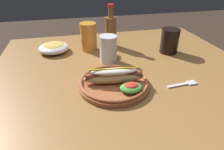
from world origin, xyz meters
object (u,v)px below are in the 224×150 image
side_bowl (54,47)px  soda_cup (170,41)px  water_cup (108,49)px  extra_cup (89,37)px  glass_bottle (111,31)px  fork (184,84)px  hot_dog_plate (115,81)px

side_bowl → soda_cup: bearing=-13.0°
water_cup → extra_cup: size_ratio=0.87×
glass_bottle → side_bowl: bearing=-177.2°
soda_cup → extra_cup: size_ratio=0.86×
glass_bottle → side_bowl: (-0.30, -0.01, -0.06)m
glass_bottle → side_bowl: size_ratio=1.45×
fork → water_cup: bearing=128.2°
glass_bottle → soda_cup: bearing=-28.9°
extra_cup → glass_bottle: 0.13m
hot_dog_plate → fork: (0.26, -0.05, -0.02)m
fork → water_cup: water_cup is taller
hot_dog_plate → water_cup: bearing=84.4°
water_cup → soda_cup: bearing=6.5°
hot_dog_plate → side_bowl: 0.44m
hot_dog_plate → extra_cup: size_ratio=1.88×
extra_cup → water_cup: bearing=-66.6°
extra_cup → side_bowl: bearing=177.7°
extra_cup → side_bowl: (-0.18, 0.01, -0.04)m
water_cup → hot_dog_plate: bearing=-95.6°
hot_dog_plate → glass_bottle: size_ratio=1.19×
hot_dog_plate → fork: hot_dog_plate is taller
soda_cup → side_bowl: bearing=167.0°
side_bowl → glass_bottle: bearing=2.8°
soda_cup → side_bowl: 0.58m
fork → side_bowl: side_bowl is taller
water_cup → side_bowl: 0.30m
fork → hot_dog_plate: bearing=165.4°
fork → soda_cup: soda_cup is taller
soda_cup → water_cup: water_cup is taller
soda_cup → fork: bearing=-105.5°
water_cup → extra_cup: extra_cup is taller
extra_cup → fork: bearing=-53.7°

